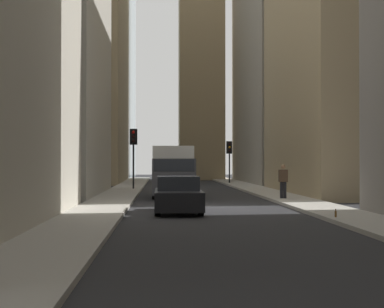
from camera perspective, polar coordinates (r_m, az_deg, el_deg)
ground_plane at (r=25.62m, az=1.65°, el=-5.17°), size 135.00×135.00×0.00m
sidewalk_right at (r=25.65m, az=-8.46°, el=-5.00°), size 90.00×2.20×0.14m
sidewalk_left at (r=26.36m, az=11.48°, el=-4.88°), size 90.00×2.20×0.14m
building_left_midfar at (r=39.19m, az=16.33°, el=12.28°), size 15.80×10.50×21.57m
building_left_far at (r=57.46m, az=10.11°, el=12.97°), size 19.01×10.00×31.20m
building_right_far at (r=58.11m, az=-11.51°, el=9.19°), size 16.13×10.50×23.98m
church_spire at (r=68.48m, az=0.88°, el=13.57°), size 5.42×5.42×36.32m
delivery_truck at (r=33.49m, az=-1.84°, el=-1.63°), size 6.46×2.25×2.84m
sedan_black at (r=23.03m, az=-1.34°, el=-4.01°), size 4.30×1.78×1.42m
traffic_light_midblock at (r=41.02m, az=-5.63°, el=0.91°), size 0.43×0.52×4.12m
traffic_light_far_junction at (r=52.49m, az=3.60°, el=0.17°), size 0.43×0.52×3.66m
pedestrian at (r=30.27m, az=8.72°, el=-2.46°), size 0.26×0.44×1.70m
discarded_bottle at (r=20.33m, az=13.59°, el=-5.59°), size 0.07×0.07×0.27m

